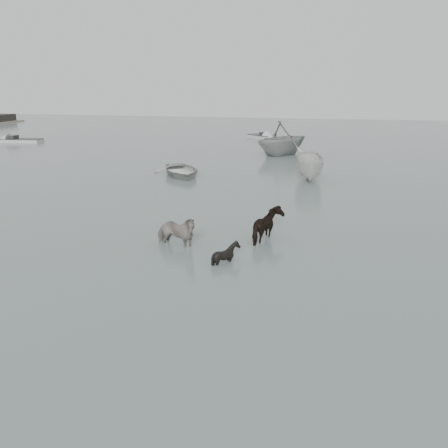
{
  "coord_description": "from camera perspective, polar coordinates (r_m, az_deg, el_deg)",
  "views": [
    {
      "loc": [
        3.32,
        -14.48,
        6.05
      ],
      "look_at": [
        -0.13,
        0.9,
        1.0
      ],
      "focal_mm": 35.0,
      "sensor_mm": 36.0,
      "label": 1
    }
  ],
  "objects": [
    {
      "name": "skiff_mid",
      "position": [
        52.61,
        4.87,
        11.52
      ],
      "size": [
        4.56,
        4.34,
        0.75
      ],
      "primitive_type": null,
      "rotation": [
        0.0,
        0.0,
        -0.74
      ],
      "color": "#AEB0AE",
      "rests_on": "ground"
    },
    {
      "name": "boat_small",
      "position": [
        29.8,
        11.22,
        7.54
      ],
      "size": [
        2.11,
        4.91,
        1.85
      ],
      "primitive_type": "imported",
      "rotation": [
        0.0,
        0.0,
        0.07
      ],
      "color": "silver",
      "rests_on": "ground"
    },
    {
      "name": "pony_pinto",
      "position": [
        17.0,
        -6.36,
        -0.32
      ],
      "size": [
        2.05,
        1.26,
        1.61
      ],
      "primitive_type": "imported",
      "rotation": [
        0.0,
        0.0,
        1.35
      ],
      "color": "black",
      "rests_on": "ground"
    },
    {
      "name": "rowboat_lead",
      "position": [
        30.61,
        -5.68,
        7.18
      ],
      "size": [
        5.1,
        5.56,
        0.94
      ],
      "primitive_type": "imported",
      "rotation": [
        0.0,
        0.0,
        0.53
      ],
      "color": "#ADADA8",
      "rests_on": "ground"
    },
    {
      "name": "rowboat_trail",
      "position": [
        39.86,
        7.66,
        11.17
      ],
      "size": [
        7.73,
        7.86,
        3.14
      ],
      "primitive_type": "imported",
      "rotation": [
        0.0,
        0.0,
        2.47
      ],
      "color": "#949794",
      "rests_on": "ground"
    },
    {
      "name": "skiff_outer",
      "position": [
        53.43,
        -25.02,
        10.05
      ],
      "size": [
        6.42,
        2.26,
        0.75
      ],
      "primitive_type": null,
      "rotation": [
        0.0,
        0.0,
        3.25
      ],
      "color": "#B9B8B4",
      "rests_on": "ground"
    },
    {
      "name": "pony_dark",
      "position": [
        17.66,
        5.9,
        0.33
      ],
      "size": [
        1.55,
        1.74,
        1.57
      ],
      "primitive_type": "imported",
      "rotation": [
        0.0,
        0.0,
        1.72
      ],
      "color": "black",
      "rests_on": "ground"
    },
    {
      "name": "ground",
      "position": [
        16.04,
        -0.26,
        -4.4
      ],
      "size": [
        140.0,
        140.0,
        0.0
      ],
      "primitive_type": "plane",
      "color": "#536360",
      "rests_on": "ground"
    },
    {
      "name": "pony_black",
      "position": [
        15.47,
        0.26,
        -3.06
      ],
      "size": [
        1.08,
        0.98,
        1.1
      ],
      "primitive_type": "imported",
      "rotation": [
        0.0,
        0.0,
        1.67
      ],
      "color": "black",
      "rests_on": "ground"
    }
  ]
}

